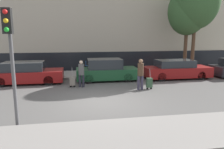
{
  "coord_description": "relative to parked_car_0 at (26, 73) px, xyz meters",
  "views": [
    {
      "loc": [
        -1.26,
        -9.89,
        3.17
      ],
      "look_at": [
        0.72,
        1.8,
        0.95
      ],
      "focal_mm": 35.0,
      "sensor_mm": 36.0,
      "label": 1
    }
  ],
  "objects": [
    {
      "name": "pedestrian_right",
      "position": [
        6.77,
        -2.84,
        0.35
      ],
      "size": [
        0.35,
        0.34,
        1.77
      ],
      "rotation": [
        0.0,
        0.0,
        3.18
      ],
      "color": "#383347",
      "rests_on": "ground_plane"
    },
    {
      "name": "parked_car_2",
      "position": [
        10.26,
        -0.14,
        -0.02
      ],
      "size": [
        4.69,
        1.71,
        1.34
      ],
      "color": "maroon",
      "rests_on": "ground_plane"
    },
    {
      "name": "trolley_right",
      "position": [
        7.32,
        -2.82,
        -0.27
      ],
      "size": [
        0.34,
        0.29,
        1.2
      ],
      "color": "#335138",
      "rests_on": "ground_plane"
    },
    {
      "name": "sidewalk_far",
      "position": [
        4.41,
        2.32,
        -0.6
      ],
      "size": [
        28.0,
        3.0,
        0.12
      ],
      "color": "gray",
      "rests_on": "ground_plane"
    },
    {
      "name": "ground_plane",
      "position": [
        4.41,
        -4.68,
        -0.66
      ],
      "size": [
        80.0,
        80.0,
        0.0
      ],
      "primitive_type": "plane",
      "color": "#565451"
    },
    {
      "name": "parked_car_1",
      "position": [
        5.22,
        0.03,
        0.03
      ],
      "size": [
        4.17,
        1.74,
        1.49
      ],
      "color": "#194728",
      "rests_on": "ground_plane"
    },
    {
      "name": "building_facade",
      "position": [
        4.41,
        5.75,
        3.9
      ],
      "size": [
        28.0,
        2.52,
        9.14
      ],
      "color": "#B7AD99",
      "rests_on": "ground_plane"
    },
    {
      "name": "pedestrian_left",
      "position": [
        3.48,
        -1.63,
        0.26
      ],
      "size": [
        0.35,
        0.34,
        1.61
      ],
      "rotation": [
        0.0,
        0.0,
        -0.14
      ],
      "color": "#23232D",
      "rests_on": "ground_plane"
    },
    {
      "name": "parked_bicycle",
      "position": [
        4.14,
        2.66,
        -0.16
      ],
      "size": [
        1.77,
        0.06,
        0.96
      ],
      "color": "black",
      "rests_on": "sidewalk_far"
    },
    {
      "name": "traffic_light",
      "position": [
        1.08,
        -7.04,
        2.16
      ],
      "size": [
        0.28,
        0.47,
        3.96
      ],
      "color": "#515154",
      "rests_on": "ground_plane"
    },
    {
      "name": "bare_tree_near_crossing",
      "position": [
        12.37,
        1.49,
        4.96
      ],
      "size": [
        3.51,
        3.51,
        7.66
      ],
      "color": "#4C3826",
      "rests_on": "sidewalk_far"
    },
    {
      "name": "trolley_left",
      "position": [
        2.93,
        -1.55,
        -0.27
      ],
      "size": [
        0.34,
        0.29,
        1.2
      ],
      "color": "slate",
      "rests_on": "ground_plane"
    },
    {
      "name": "sidewalk_near",
      "position": [
        4.41,
        -8.43,
        -0.6
      ],
      "size": [
        28.0,
        2.5,
        0.12
      ],
      "color": "gray",
      "rests_on": "ground_plane"
    },
    {
      "name": "parked_car_0",
      "position": [
        0.0,
        0.0,
        0.0
      ],
      "size": [
        4.54,
        1.82,
        1.4
      ],
      "color": "maroon",
      "rests_on": "ground_plane"
    },
    {
      "name": "bare_tree_down_street",
      "position": [
        11.93,
        1.88,
        4.23
      ],
      "size": [
        3.05,
        3.05,
        6.65
      ],
      "color": "#4C3826",
      "rests_on": "sidewalk_far"
    }
  ]
}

